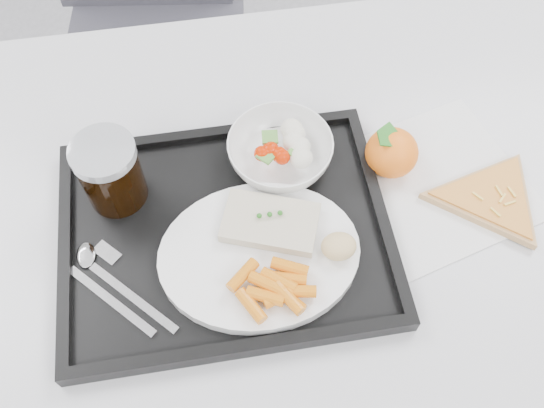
{
  "coord_description": "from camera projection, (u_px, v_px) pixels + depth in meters",
  "views": [
    {
      "loc": [
        -0.07,
        -0.14,
        1.5
      ],
      "look_at": [
        0.0,
        0.29,
        0.77
      ],
      "focal_mm": 40.0,
      "sensor_mm": 36.0,
      "label": 1
    }
  ],
  "objects": [
    {
      "name": "table",
      "position": [
        271.0,
        228.0,
        0.93
      ],
      "size": [
        1.2,
        0.8,
        0.75
      ],
      "color": "#BABABD",
      "rests_on": "ground"
    },
    {
      "name": "bread_roll",
      "position": [
        339.0,
        246.0,
        0.79
      ],
      "size": [
        0.05,
        0.04,
        0.03
      ],
      "color": "tan",
      "rests_on": "dinner_plate"
    },
    {
      "name": "carrot_pile",
      "position": [
        276.0,
        288.0,
        0.76
      ],
      "size": [
        0.11,
        0.09,
        0.02
      ],
      "color": "orange",
      "rests_on": "dinner_plate"
    },
    {
      "name": "fish_fillet",
      "position": [
        270.0,
        222.0,
        0.81
      ],
      "size": [
        0.14,
        0.12,
        0.02
      ],
      "color": "beige",
      "rests_on": "dinner_plate"
    },
    {
      "name": "salad_bowl",
      "position": [
        280.0,
        152.0,
        0.88
      ],
      "size": [
        0.15,
        0.15,
        0.05
      ],
      "color": "white",
      "rests_on": "tray"
    },
    {
      "name": "tangerine",
      "position": [
        392.0,
        153.0,
        0.88
      ],
      "size": [
        0.09,
        0.09,
        0.07
      ],
      "color": "orange",
      "rests_on": "napkin"
    },
    {
      "name": "salad_contents",
      "position": [
        289.0,
        145.0,
        0.87
      ],
      "size": [
        0.08,
        0.09,
        0.03
      ],
      "color": "#C31F00",
      "rests_on": "salad_bowl"
    },
    {
      "name": "cutlery",
      "position": [
        109.0,
        280.0,
        0.8
      ],
      "size": [
        0.14,
        0.15,
        0.01
      ],
      "color": "silver",
      "rests_on": "tray"
    },
    {
      "name": "tray",
      "position": [
        226.0,
        234.0,
        0.84
      ],
      "size": [
        0.45,
        0.35,
        0.03
      ],
      "color": "black",
      "rests_on": "table"
    },
    {
      "name": "cola_glass",
      "position": [
        110.0,
        172.0,
        0.82
      ],
      "size": [
        0.09,
        0.09,
        0.11
      ],
      "color": "black",
      "rests_on": "tray"
    },
    {
      "name": "chair",
      "position": [
        146.0,
        10.0,
        1.39
      ],
      "size": [
        0.47,
        0.47,
        0.93
      ],
      "color": "#3A3942",
      "rests_on": "ground"
    },
    {
      "name": "pizza_slice",
      "position": [
        491.0,
        198.0,
        0.87
      ],
      "size": [
        0.24,
        0.24,
        0.02
      ],
      "color": "tan",
      "rests_on": "napkin"
    },
    {
      "name": "napkin",
      "position": [
        435.0,
        183.0,
        0.89
      ],
      "size": [
        0.3,
        0.3,
        0.0
      ],
      "color": "silver",
      "rests_on": "table"
    },
    {
      "name": "dinner_plate",
      "position": [
        259.0,
        255.0,
        0.81
      ],
      "size": [
        0.27,
        0.27,
        0.02
      ],
      "color": "white",
      "rests_on": "tray"
    }
  ]
}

